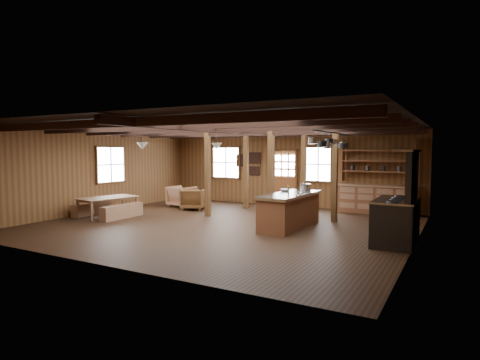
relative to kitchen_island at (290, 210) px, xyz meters
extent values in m
cube|color=black|center=(-1.80, -0.50, -0.49)|extent=(10.00, 9.00, 0.02)
cube|color=black|center=(-1.80, -0.50, 2.33)|extent=(10.00, 9.00, 0.02)
cube|color=brown|center=(-6.81, -0.50, 0.92)|extent=(0.02, 9.00, 2.80)
cube|color=brown|center=(3.21, -0.50, 0.92)|extent=(0.02, 9.00, 2.80)
cube|color=brown|center=(-1.80, 4.01, 0.92)|extent=(10.00, 0.02, 2.80)
cube|color=brown|center=(-1.80, -5.01, 0.92)|extent=(10.00, 0.02, 2.80)
cube|color=black|center=(-1.80, -4.00, 2.20)|extent=(9.80, 0.12, 0.18)
cube|color=black|center=(-1.80, -2.50, 2.20)|extent=(9.80, 0.12, 0.18)
cube|color=black|center=(-1.80, -1.00, 2.20)|extent=(9.80, 0.12, 0.18)
cube|color=black|center=(-1.80, 0.50, 2.20)|extent=(9.80, 0.12, 0.18)
cube|color=black|center=(-1.80, 2.00, 2.20)|extent=(9.80, 0.12, 0.18)
cube|color=black|center=(-1.80, 3.30, 2.20)|extent=(9.80, 0.12, 0.18)
cube|color=black|center=(-1.80, -0.50, 2.20)|extent=(0.18, 8.82, 0.18)
cube|color=#492E14|center=(-3.00, 0.50, 0.92)|extent=(0.15, 0.15, 2.80)
cube|color=#492E14|center=(-2.80, 2.70, 0.92)|extent=(0.15, 0.15, 2.80)
cube|color=#492E14|center=(-0.80, 0.50, 0.92)|extent=(0.15, 0.15, 2.80)
cube|color=#492E14|center=(-0.60, 2.70, 0.92)|extent=(0.15, 0.15, 2.80)
cube|color=#492E14|center=(0.80, 1.50, 0.92)|extent=(0.15, 0.15, 2.80)
cube|color=brown|center=(-1.80, 3.95, 0.07)|extent=(0.90, 0.06, 1.10)
cube|color=#492E14|center=(-2.28, 3.95, 0.57)|extent=(0.06, 0.08, 2.10)
cube|color=#492E14|center=(-1.32, 3.95, 0.57)|extent=(0.06, 0.08, 2.10)
cube|color=#492E14|center=(-1.80, 3.95, 1.64)|extent=(1.02, 0.08, 0.06)
cube|color=white|center=(-1.80, 3.95, 1.07)|extent=(0.84, 0.02, 0.90)
cube|color=white|center=(-4.40, 3.96, 1.12)|extent=(1.20, 0.02, 1.20)
cube|color=#492E14|center=(-4.40, 3.96, 1.12)|extent=(1.32, 0.06, 1.32)
cube|color=white|center=(-0.50, 3.96, 1.12)|extent=(0.90, 0.02, 1.20)
cube|color=#492E14|center=(-0.50, 3.96, 1.12)|extent=(1.02, 0.06, 1.32)
cube|color=white|center=(-6.76, 0.00, 1.12)|extent=(0.02, 1.20, 1.20)
cube|color=#492E14|center=(-6.76, 0.00, 1.12)|extent=(0.14, 1.24, 1.32)
cube|color=beige|center=(-3.10, 3.96, 1.32)|extent=(0.50, 0.03, 0.40)
cube|color=black|center=(-3.10, 3.95, 1.32)|extent=(0.55, 0.02, 0.45)
cube|color=beige|center=(-3.70, 3.96, 1.22)|extent=(0.35, 0.03, 0.45)
cube|color=black|center=(-3.70, 3.95, 1.22)|extent=(0.40, 0.02, 0.50)
cube|color=beige|center=(-3.10, 3.96, 0.82)|extent=(0.40, 0.03, 0.30)
cube|color=black|center=(-3.10, 3.95, 0.82)|extent=(0.45, 0.02, 0.35)
cube|color=brown|center=(1.60, 3.70, -0.03)|extent=(2.50, 0.55, 0.90)
cube|color=brown|center=(1.60, 3.68, 0.45)|extent=(2.55, 0.60, 0.06)
cube|color=brown|center=(1.60, 3.75, 0.92)|extent=(2.30, 0.35, 0.04)
cube|color=brown|center=(1.60, 3.75, 1.27)|extent=(2.30, 0.35, 0.04)
cube|color=brown|center=(1.60, 3.75, 1.62)|extent=(2.30, 0.35, 0.04)
cube|color=brown|center=(0.45, 3.75, 1.27)|extent=(0.04, 0.35, 1.40)
cube|color=brown|center=(2.75, 3.75, 1.27)|extent=(0.04, 0.35, 1.40)
cylinder|color=#2C2C2E|center=(-4.80, -0.50, 2.10)|extent=(0.02, 0.02, 0.45)
cone|color=silver|center=(-4.80, -0.50, 1.77)|extent=(0.36, 0.36, 0.22)
cylinder|color=#2C2C2E|center=(-3.30, 1.50, 2.10)|extent=(0.02, 0.02, 0.45)
cone|color=silver|center=(-3.30, 1.50, 1.77)|extent=(0.36, 0.36, 0.22)
cylinder|color=#2C2C2E|center=(1.20, -0.20, 2.07)|extent=(0.04, 3.00, 0.04)
cylinder|color=#2C2C2E|center=(1.17, -1.55, 1.99)|extent=(0.01, 0.01, 0.16)
cylinder|color=#BABDC1|center=(1.17, -1.55, 1.85)|extent=(0.25, 0.25, 0.14)
cylinder|color=#2C2C2E|center=(1.22, -1.10, 1.96)|extent=(0.01, 0.01, 0.22)
cylinder|color=#2C2C2E|center=(1.22, -1.10, 1.78)|extent=(0.23, 0.23, 0.14)
cylinder|color=#2C2C2E|center=(1.23, -0.65, 1.94)|extent=(0.01, 0.01, 0.26)
cylinder|color=#BABDC1|center=(1.23, -0.65, 1.74)|extent=(0.21, 0.21, 0.14)
cylinder|color=#2C2C2E|center=(1.12, -0.20, 2.00)|extent=(0.01, 0.01, 0.15)
cylinder|color=#2C2C2E|center=(1.12, -0.20, 1.85)|extent=(0.21, 0.21, 0.14)
cylinder|color=#2C2C2E|center=(1.11, 0.25, 1.99)|extent=(0.01, 0.01, 0.16)
cylinder|color=#BABDC1|center=(1.11, 0.25, 1.84)|extent=(0.22, 0.22, 0.14)
cylinder|color=#2C2C2E|center=(1.24, 0.70, 1.95)|extent=(0.01, 0.01, 0.24)
cylinder|color=#2C2C2E|center=(1.24, 0.70, 1.76)|extent=(0.27, 0.27, 0.14)
cylinder|color=#2C2C2E|center=(1.11, 1.15, 1.97)|extent=(0.01, 0.01, 0.20)
cylinder|color=#BABDC1|center=(1.11, 1.15, 1.80)|extent=(0.19, 0.19, 0.14)
cube|color=brown|center=(0.00, 0.00, -0.05)|extent=(0.87, 2.42, 0.86)
cube|color=#BABDC1|center=(0.00, 0.00, 0.42)|extent=(0.95, 2.52, 0.08)
cylinder|color=#2C2C2E|center=(0.00, -0.60, 0.42)|extent=(0.44, 0.44, 0.06)
cylinder|color=#BABDC1|center=(0.20, -0.60, 0.57)|extent=(0.03, 0.03, 0.30)
cube|color=brown|center=(-0.81, 1.22, -0.29)|extent=(0.50, 0.43, 0.37)
cube|color=#2C2C2E|center=(2.80, -0.58, 0.01)|extent=(0.86, 1.62, 0.97)
cube|color=#BABDC1|center=(2.80, -0.58, 0.51)|extent=(0.88, 1.64, 0.04)
cube|color=#2C2C2E|center=(3.12, -0.58, 1.09)|extent=(0.12, 1.62, 1.08)
cube|color=#BABDC1|center=(3.00, -0.58, 1.63)|extent=(0.40, 1.73, 0.05)
imported|color=brown|center=(-5.70, -1.10, -0.17)|extent=(1.31, 1.93, 0.62)
cube|color=brown|center=(-6.45, -1.10, -0.28)|extent=(0.27, 1.46, 0.40)
cube|color=brown|center=(-5.13, -1.10, -0.26)|extent=(0.29, 1.56, 0.43)
imported|color=brown|center=(-4.27, 1.46, -0.11)|extent=(1.06, 1.07, 0.74)
imported|color=brown|center=(-4.45, 1.91, -0.13)|extent=(0.92, 0.94, 0.70)
imported|color=#9A6546|center=(-5.07, 1.84, -0.09)|extent=(0.91, 0.93, 0.78)
cylinder|color=#BABDC1|center=(0.08, 1.00, 0.56)|extent=(0.33, 0.33, 0.20)
imported|color=silver|center=(-0.34, 0.48, 0.50)|extent=(0.35, 0.35, 0.07)
camera|label=1|loc=(4.07, -10.09, 1.64)|focal=30.00mm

